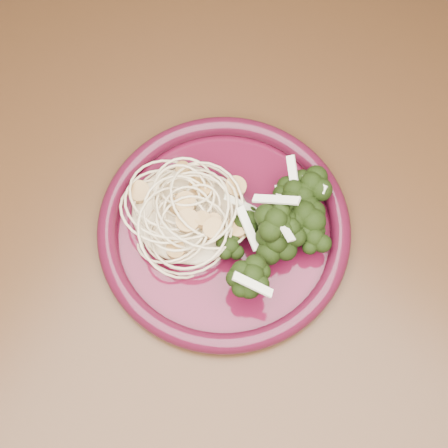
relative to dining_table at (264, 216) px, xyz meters
name	(u,v)px	position (x,y,z in m)	size (l,w,h in m)	color
dining_table	(264,216)	(0.00, 0.00, 0.00)	(1.20, 0.80, 0.75)	#472814
dinner_plate	(224,228)	(0.00, -0.08, 0.11)	(0.33, 0.33, 0.02)	#460A1C
spaghetti_pile	(185,212)	(-0.04, -0.09, 0.12)	(0.12, 0.10, 0.03)	beige
scallop_cluster	(183,199)	(-0.04, -0.09, 0.15)	(0.12, 0.12, 0.04)	tan
broccoli_pile	(273,236)	(0.04, -0.06, 0.13)	(0.08, 0.14, 0.05)	black
onion_garnish	(276,224)	(0.04, -0.06, 0.16)	(0.06, 0.09, 0.04)	white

